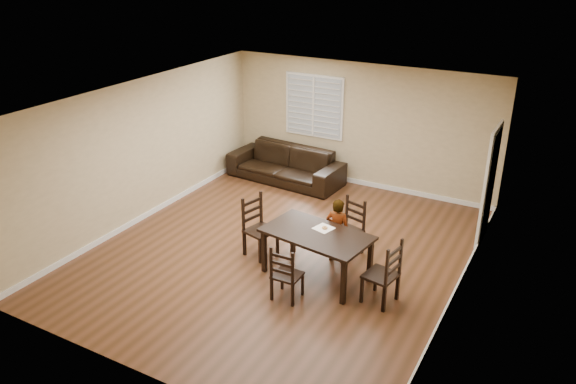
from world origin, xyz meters
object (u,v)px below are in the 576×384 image
object	(u,v)px
dining_table	(317,238)
donut	(325,228)
chair_far	(284,277)
chair_right	(388,277)
chair_near	(352,228)
chair_left	(256,227)
sofa	(285,165)
child	(337,231)

from	to	relation	value
dining_table	donut	xyz separation A→B (m)	(0.05, 0.18, 0.11)
chair_far	chair_right	xyz separation A→B (m)	(1.37, 0.67, 0.06)
chair_near	chair_left	bearing A→B (deg)	-132.69
chair_near	sofa	size ratio (longest dim) A/B	0.38
chair_right	sofa	size ratio (longest dim) A/B	0.39
child	sofa	bearing A→B (deg)	-50.80
chair_near	donut	world-z (taller)	chair_near
chair_far	child	xyz separation A→B (m)	(0.20, 1.46, 0.16)
chair_far	donut	world-z (taller)	chair_far
chair_left	sofa	bearing A→B (deg)	34.85
donut	sofa	distance (m)	3.99
dining_table	chair_near	world-z (taller)	chair_near
dining_table	donut	bearing A→B (deg)	83.66
chair_near	chair_right	xyz separation A→B (m)	(1.09, -1.24, 0.02)
chair_far	chair_left	xyz separation A→B (m)	(-1.15, 1.07, 0.07)
chair_near	sofa	xyz separation A→B (m)	(-2.57, 2.27, -0.06)
dining_table	sofa	distance (m)	4.10
dining_table	chair_right	bearing A→B (deg)	-0.15
sofa	chair_far	bearing A→B (deg)	-56.85
chair_right	donut	distance (m)	1.31
dining_table	chair_right	xyz separation A→B (m)	(1.26, -0.19, -0.23)
dining_table	chair_far	bearing A→B (deg)	-88.80
donut	chair_far	bearing A→B (deg)	-98.68
sofa	chair_right	bearing A→B (deg)	-39.34
sofa	child	bearing A→B (deg)	-43.03
chair_far	child	bearing A→B (deg)	-98.87
chair_far	donut	size ratio (longest dim) A/B	9.64
dining_table	chair_far	world-z (taller)	chair_far
child	donut	bearing A→B (deg)	80.96
dining_table	chair_left	distance (m)	1.29
dining_table	sofa	bearing A→B (deg)	134.48
chair_left	sofa	xyz separation A→B (m)	(-1.14, 3.11, -0.10)
child	chair_left	bearing A→B (deg)	12.97
child	sofa	world-z (taller)	child
chair_far	chair_left	world-z (taller)	chair_left
chair_far	chair_right	world-z (taller)	chair_right
chair_far	donut	xyz separation A→B (m)	(0.16, 1.05, 0.39)
chair_right	donut	world-z (taller)	chair_right
chair_far	donut	distance (m)	1.13
child	donut	size ratio (longest dim) A/B	12.13
donut	chair_near	bearing A→B (deg)	81.69
child	dining_table	bearing A→B (deg)	78.10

